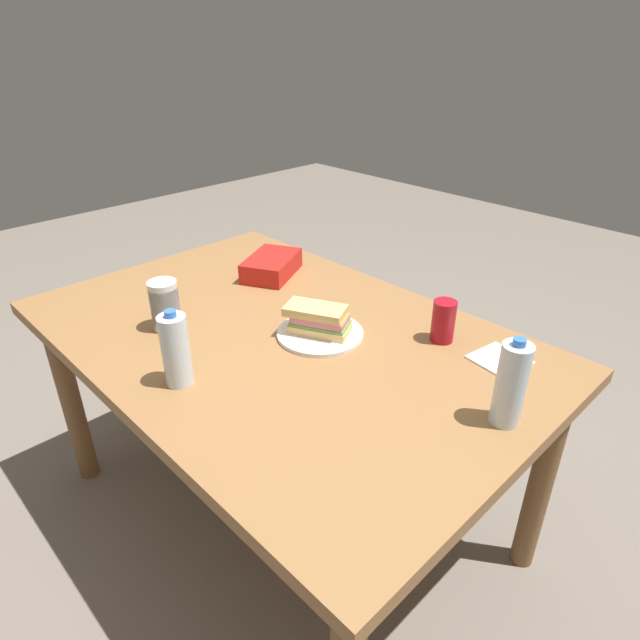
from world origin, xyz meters
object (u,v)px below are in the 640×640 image
object	(u,v)px
soda_can_red	(443,321)
water_bottle_tall	(511,384)
chip_bag	(272,266)
plastic_cup_stack	(165,305)
dining_table	(280,358)
paper_plate	(320,333)
sandwich	(319,319)
water_bottle_spare	(176,350)

from	to	relation	value
soda_can_red	water_bottle_tall	distance (m)	0.37
chip_bag	plastic_cup_stack	size ratio (longest dim) A/B	1.54
dining_table	paper_plate	distance (m)	0.15
water_bottle_tall	plastic_cup_stack	world-z (taller)	water_bottle_tall
sandwich	water_bottle_tall	distance (m)	0.57
soda_can_red	water_bottle_spare	size ratio (longest dim) A/B	0.60
water_bottle_spare	chip_bag	bearing A→B (deg)	-59.08
sandwich	plastic_cup_stack	xyz separation A→B (m)	(0.34, 0.29, 0.02)
paper_plate	sandwich	world-z (taller)	sandwich
chip_bag	plastic_cup_stack	world-z (taller)	plastic_cup_stack
dining_table	sandwich	bearing A→B (deg)	-142.25
water_bottle_tall	paper_plate	bearing A→B (deg)	2.74
plastic_cup_stack	water_bottle_tall	bearing A→B (deg)	-160.80
paper_plate	dining_table	bearing A→B (deg)	38.26
dining_table	water_bottle_spare	bearing A→B (deg)	93.05
paper_plate	water_bottle_spare	distance (m)	0.43
soda_can_red	plastic_cup_stack	xyz separation A→B (m)	(0.61, 0.52, 0.01)
sandwich	dining_table	bearing A→B (deg)	37.75
dining_table	water_bottle_spare	world-z (taller)	water_bottle_spare
paper_plate	sandwich	xyz separation A→B (m)	(0.00, 0.00, 0.05)
dining_table	chip_bag	distance (m)	0.44
soda_can_red	water_bottle_tall	xyz separation A→B (m)	(-0.31, 0.20, 0.04)
soda_can_red	water_bottle_spare	distance (m)	0.73
dining_table	water_bottle_tall	distance (m)	0.70
water_bottle_spare	dining_table	bearing A→B (deg)	-86.95
sandwich	plastic_cup_stack	world-z (taller)	plastic_cup_stack
dining_table	sandwich	world-z (taller)	sandwich
dining_table	plastic_cup_stack	world-z (taller)	plastic_cup_stack
soda_can_red	plastic_cup_stack	size ratio (longest dim) A/B	0.82
paper_plate	water_bottle_tall	size ratio (longest dim) A/B	1.16
dining_table	paper_plate	world-z (taller)	paper_plate
dining_table	chip_bag	xyz separation A→B (m)	(0.34, -0.25, 0.12)
plastic_cup_stack	water_bottle_spare	bearing A→B (deg)	155.38
plastic_cup_stack	chip_bag	bearing A→B (deg)	-79.70
soda_can_red	dining_table	bearing A→B (deg)	40.57
dining_table	plastic_cup_stack	bearing A→B (deg)	40.64
paper_plate	sandwich	bearing A→B (deg)	52.50
paper_plate	water_bottle_tall	bearing A→B (deg)	-177.26
chip_bag	water_bottle_tall	bearing A→B (deg)	53.92
paper_plate	water_bottle_tall	xyz separation A→B (m)	(-0.57, -0.03, 0.10)
soda_can_red	water_bottle_spare	bearing A→B (deg)	62.41
dining_table	soda_can_red	world-z (taller)	soda_can_red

